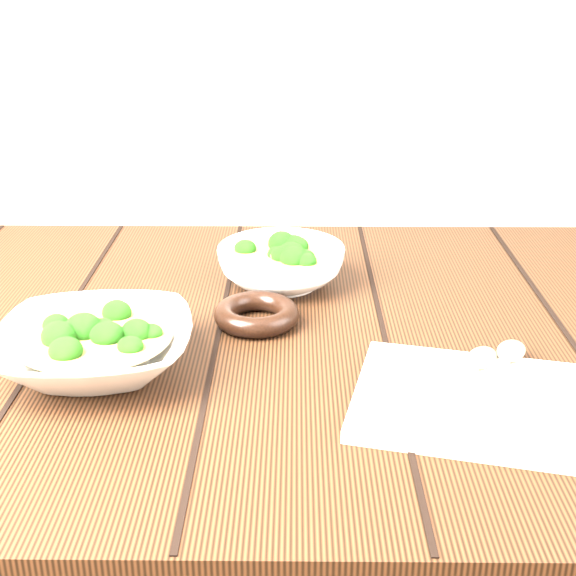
# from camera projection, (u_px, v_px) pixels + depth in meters

# --- Properties ---
(table) EXTENTS (1.20, 0.80, 0.75)m
(table) POSITION_uv_depth(u_px,v_px,m) (238.00, 415.00, 1.02)
(table) COLOR #351D0F
(table) RESTS_ON ground
(soup_bowl_front) EXTENTS (0.23, 0.23, 0.06)m
(soup_bowl_front) POSITION_uv_depth(u_px,v_px,m) (96.00, 346.00, 0.87)
(soup_bowl_front) COLOR silver
(soup_bowl_front) RESTS_ON table
(soup_bowl_back) EXTENTS (0.22, 0.22, 0.06)m
(soup_bowl_back) POSITION_uv_depth(u_px,v_px,m) (281.00, 264.00, 1.10)
(soup_bowl_back) COLOR silver
(soup_bowl_back) RESTS_ON table
(trivet) EXTENTS (0.14, 0.14, 0.03)m
(trivet) POSITION_uv_depth(u_px,v_px,m) (257.00, 314.00, 0.99)
(trivet) COLOR black
(trivet) RESTS_ON table
(napkin) EXTENTS (0.27, 0.24, 0.01)m
(napkin) POSITION_uv_depth(u_px,v_px,m) (473.00, 402.00, 0.81)
(napkin) COLOR beige
(napkin) RESTS_ON table
(spoon_left) EXTENTS (0.10, 0.18, 0.01)m
(spoon_left) POSITION_uv_depth(u_px,v_px,m) (473.00, 373.00, 0.85)
(spoon_left) COLOR #A9A595
(spoon_left) RESTS_ON napkin
(spoon_right) EXTENTS (0.09, 0.19, 0.01)m
(spoon_right) POSITION_uv_depth(u_px,v_px,m) (505.00, 366.00, 0.86)
(spoon_right) COLOR #A9A595
(spoon_right) RESTS_ON napkin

